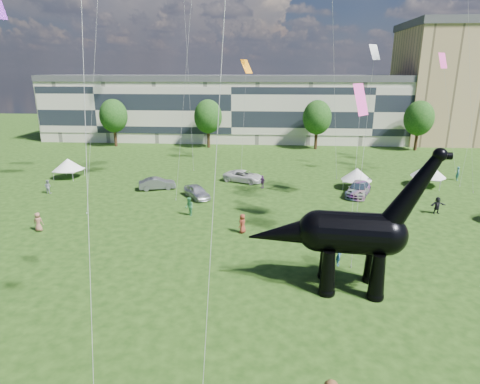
{
  "coord_description": "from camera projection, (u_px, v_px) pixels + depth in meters",
  "views": [
    {
      "loc": [
        -0.52,
        -21.4,
        13.94
      ],
      "look_at": [
        -2.71,
        8.0,
        5.0
      ],
      "focal_mm": 30.0,
      "sensor_mm": 36.0,
      "label": 1
    }
  ],
  "objects": [
    {
      "name": "car_white",
      "position": [
        244.0,
        176.0,
        52.26
      ],
      "size": [
        5.83,
        4.18,
        1.47
      ],
      "primitive_type": "imported",
      "rotation": [
        0.0,
        0.0,
        1.21
      ],
      "color": "silver",
      "rests_on": "ground"
    },
    {
      "name": "car_silver",
      "position": [
        197.0,
        192.0,
        45.58
      ],
      "size": [
        3.95,
        4.61,
        1.49
      ],
      "primitive_type": "imported",
      "rotation": [
        0.0,
        0.0,
        0.61
      ],
      "color": "silver",
      "rests_on": "ground"
    },
    {
      "name": "gazebo_left",
      "position": [
        68.0,
        164.0,
        53.83
      ],
      "size": [
        4.2,
        4.2,
        2.67
      ],
      "rotation": [
        0.0,
        0.0,
        -0.1
      ],
      "color": "white",
      "rests_on": "ground"
    },
    {
      "name": "tree_far_left",
      "position": [
        113.0,
        113.0,
        75.31
      ],
      "size": [
        5.2,
        5.2,
        9.44
      ],
      "color": "#382314",
      "rests_on": "ground"
    },
    {
      "name": "gazebo_far",
      "position": [
        429.0,
        170.0,
        49.95
      ],
      "size": [
        5.47,
        5.47,
        2.88
      ],
      "rotation": [
        0.0,
        0.0,
        -0.42
      ],
      "color": "white",
      "rests_on": "ground"
    },
    {
      "name": "visitors",
      "position": [
        274.0,
        218.0,
        37.16
      ],
      "size": [
        51.7,
        40.67,
        1.9
      ],
      "color": "#969E2B",
      "rests_on": "ground"
    },
    {
      "name": "car_dark",
      "position": [
        359.0,
        189.0,
        46.47
      ],
      "size": [
        4.12,
        5.91,
        1.59
      ],
      "primitive_type": "imported",
      "rotation": [
        0.0,
        0.0,
        -0.38
      ],
      "color": "#595960",
      "rests_on": "ground"
    },
    {
      "name": "ground",
      "position": [
        275.0,
        309.0,
        24.43
      ],
      "size": [
        220.0,
        220.0,
        0.0
      ],
      "primitive_type": "plane",
      "color": "#16330C",
      "rests_on": "ground"
    },
    {
      "name": "terrace_row",
      "position": [
        234.0,
        111.0,
        82.42
      ],
      "size": [
        78.0,
        11.0,
        12.0
      ],
      "primitive_type": "cube",
      "color": "beige",
      "rests_on": "ground"
    },
    {
      "name": "tree_mid_left",
      "position": [
        208.0,
        114.0,
        74.03
      ],
      "size": [
        5.2,
        5.2,
        9.44
      ],
      "color": "#382314",
      "rests_on": "ground"
    },
    {
      "name": "gazebo_near",
      "position": [
        357.0,
        174.0,
        48.94
      ],
      "size": [
        4.64,
        4.64,
        2.57
      ],
      "rotation": [
        0.0,
        0.0,
        -0.32
      ],
      "color": "silver",
      "rests_on": "ground"
    },
    {
      "name": "apartment_block",
      "position": [
        473.0,
        86.0,
        80.43
      ],
      "size": [
        28.0,
        18.0,
        22.0
      ],
      "primitive_type": "cube",
      "color": "tan",
      "rests_on": "ground"
    },
    {
      "name": "dinosaur_sculpture",
      "position": [
        345.0,
        235.0,
        25.89
      ],
      "size": [
        12.29,
        3.64,
        10.01
      ],
      "rotation": [
        0.0,
        0.0,
        -0.09
      ],
      "color": "black",
      "rests_on": "ground"
    },
    {
      "name": "tree_mid_right",
      "position": [
        317.0,
        115.0,
        72.61
      ],
      "size": [
        5.2,
        5.2,
        9.44
      ],
      "color": "#382314",
      "rests_on": "ground"
    },
    {
      "name": "car_grey",
      "position": [
        157.0,
        184.0,
        48.93
      ],
      "size": [
        4.67,
        2.8,
        1.45
      ],
      "primitive_type": "imported",
      "rotation": [
        0.0,
        0.0,
        1.88
      ],
      "color": "slate",
      "rests_on": "ground"
    },
    {
      "name": "tree_far_right",
      "position": [
        419.0,
        115.0,
        71.34
      ],
      "size": [
        5.2,
        5.2,
        9.44
      ],
      "color": "#382314",
      "rests_on": "ground"
    }
  ]
}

